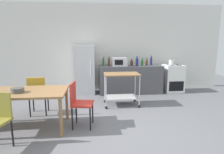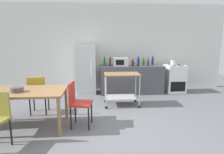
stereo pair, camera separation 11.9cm
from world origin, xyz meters
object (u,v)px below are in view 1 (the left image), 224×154
Objects in this scene: chair_red at (79,101)px; stove_oven at (173,78)px; bottle_wine at (132,63)px; kitchen_cart at (122,84)px; refrigerator at (85,70)px; microwave at (119,62)px; bottle_sparkling_water at (103,62)px; bottle_olive_oil at (151,61)px; dining_table at (26,95)px; kettle at (172,62)px; bottle_soda at (109,62)px; fruit_bowl at (18,90)px; chair_mustard at (38,93)px; bottle_vinegar at (147,62)px; bottle_sesame_oil at (142,62)px; bottle_soy_sauce at (137,62)px.

stove_oven reaches higher than chair_red.
stove_oven is at bearing 0.35° from bottle_wine.
refrigerator is at bearing 127.04° from kitchen_cart.
microwave reaches higher than stove_oven.
bottle_sparkling_water is 0.92× the size of bottle_olive_oil.
dining_table is 6.26× the size of kettle.
kettle is at bearing -2.63° from bottle_sparkling_water.
bottle_sparkling_water is at bearing 145.51° from bottle_soda.
bottle_soda reaches higher than stove_oven.
fruit_bowl is 4.59m from kettle.
chair_mustard is at bearing -150.87° from bottle_olive_oil.
chair_red is 1.13m from fruit_bowl.
microwave reaches higher than bottle_vinegar.
chair_mustard is 1.93× the size of microwave.
bottle_wine reaches higher than stove_oven.
kitchen_cart is 1.22m from bottle_soda.
bottle_sparkling_water is at bearing -137.04° from chair_mustard.
bottle_sesame_oil is at bearing -4.09° from bottle_wine.
kitchen_cart reaches higher than fruit_bowl.
refrigerator is (0.03, 2.49, 0.26)m from chair_red.
bottle_sesame_oil is 0.96m from kettle.
bottle_sesame_oil is (1.25, -0.04, -0.02)m from bottle_sparkling_water.
bottle_sparkling_water is at bearing -7.73° from refrigerator.
bottle_vinegar is at bearing -155.21° from chair_mustard.
bottle_wine reaches higher than chair_red.
kitchen_cart is 1.36m from bottle_sparkling_water.
bottle_sparkling_water is 1.57m from bottle_olive_oil.
kettle is at bearing 31.62° from fruit_bowl.
bottle_soy_sauce reaches higher than bottle_soda.
refrigerator is at bearing 165.44° from bottle_soda.
microwave is 1.52× the size of bottle_olive_oil.
dining_table is 2.33m from kitchen_cart.
refrigerator is 1.84m from bottle_sesame_oil.
bottle_sparkling_water is 0.51m from microwave.
bottle_soda is 1.20× the size of bottle_vinegar.
chair_red is 2.88m from bottle_wine.
bottle_wine is at bearing -172.98° from bottle_olive_oil.
bottle_soda is (0.75, -0.19, 0.26)m from refrigerator.
microwave is (0.10, 1.13, 0.46)m from kitchen_cart.
dining_table is 4.60m from stove_oven.
fruit_bowl is (-0.12, -0.81, 0.28)m from chair_mustard.
kettle is at bearing -42.97° from chair_red.
bottle_sesame_oil is 1.02× the size of bottle_vinegar.
bottle_sparkling_water is 1.25m from bottle_sesame_oil.
kitchen_cart is 2.16m from kettle.
chair_mustard is 3.71× the size of kettle.
bottle_vinegar reaches higher than chair_mustard.
bottle_sparkling_water is 3.04m from fruit_bowl.
chair_mustard is 3.57× the size of bottle_vinegar.
microwave is at bearing 47.68° from fruit_bowl.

